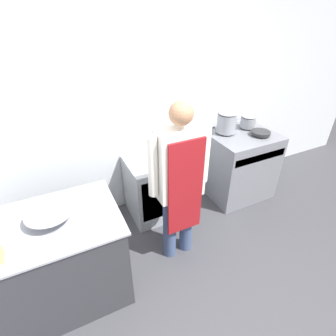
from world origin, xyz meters
The scene contains 10 objects.
ground_plane centered at (0.00, 0.00, 0.00)m, with size 14.00×14.00×0.00m, color #38383D.
wall_back centered at (0.00, 1.75, 1.35)m, with size 8.00×0.05×2.70m.
prep_counter centered at (-1.17, 0.68, 0.46)m, with size 1.29×0.80×0.91m.
stove centered at (1.38, 1.30, 0.47)m, with size 0.86×0.74×0.95m.
fridge_unit centered at (0.11, 1.40, 0.39)m, with size 0.60×0.59×0.79m.
person_cook centered at (0.10, 0.68, 0.98)m, with size 0.62×0.24×1.72m.
mixing_bowl centered at (-1.05, 0.69, 0.96)m, with size 0.37×0.37×0.10m.
stock_pot centered at (1.19, 1.43, 1.09)m, with size 0.25×0.25×0.28m.
saute_pan centered at (1.55, 1.17, 0.97)m, with size 0.24×0.24×0.04m.
sauce_pot centered at (1.55, 1.43, 1.03)m, with size 0.20×0.20×0.17m.
Camera 1 is at (-0.89, -1.10, 2.37)m, focal length 28.00 mm.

